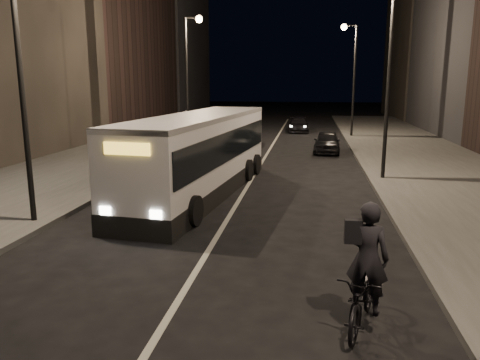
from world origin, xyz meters
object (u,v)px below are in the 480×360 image
(streetlight_right_mid, at_px, (384,52))
(car_mid, at_px, (245,137))
(streetlight_right_far, at_px, (351,65))
(car_near, at_px, (327,142))
(streetlight_left_near, at_px, (26,38))
(city_bus, at_px, (200,151))
(streetlight_left_far, at_px, (190,63))
(car_far, at_px, (299,125))
(cyclist_on_bicycle, at_px, (364,287))

(streetlight_right_mid, height_order, car_mid, streetlight_right_mid)
(car_mid, bearing_deg, streetlight_right_mid, 130.26)
(streetlight_right_far, relative_size, car_near, 2.16)
(streetlight_right_far, xyz_separation_m, car_mid, (-7.11, -5.96, -4.73))
(streetlight_left_near, distance_m, car_near, 18.89)
(streetlight_right_far, relative_size, city_bus, 0.72)
(car_near, bearing_deg, city_bus, -111.27)
(streetlight_left_far, relative_size, car_near, 2.16)
(streetlight_right_mid, height_order, streetlight_left_near, same)
(streetlight_right_far, bearing_deg, car_far, 137.25)
(car_mid, distance_m, car_far, 10.04)
(car_near, bearing_deg, cyclist_on_bicycle, -87.34)
(streetlight_right_far, distance_m, car_near, 9.46)
(car_mid, bearing_deg, streetlight_right_far, -135.07)
(city_bus, bearing_deg, streetlight_left_far, 111.85)
(car_near, distance_m, car_far, 11.69)
(streetlight_left_near, distance_m, car_far, 28.76)
(streetlight_right_far, distance_m, car_mid, 10.41)
(streetlight_right_far, distance_m, cyclist_on_bicycle, 29.11)
(streetlight_right_mid, xyz_separation_m, streetlight_left_far, (-10.66, 10.00, 0.00))
(car_mid, bearing_deg, streetlight_left_near, 83.81)
(streetlight_left_near, bearing_deg, city_bus, 50.92)
(streetlight_left_far, relative_size, city_bus, 0.72)
(streetlight_right_far, distance_m, streetlight_left_far, 12.24)
(cyclist_on_bicycle, bearing_deg, car_near, 106.06)
(streetlight_right_far, xyz_separation_m, city_bus, (-6.93, -19.41, -3.73))
(streetlight_left_near, height_order, car_near, streetlight_left_near)
(city_bus, xyz_separation_m, car_near, (5.10, 11.42, -0.99))
(streetlight_left_far, distance_m, car_mid, 5.92)
(car_near, xyz_separation_m, car_mid, (-5.28, 2.03, -0.01))
(streetlight_left_near, distance_m, cyclist_on_bicycle, 10.96)
(streetlight_left_far, height_order, car_near, streetlight_left_far)
(car_far, bearing_deg, car_mid, -111.97)
(cyclist_on_bicycle, distance_m, car_far, 32.27)
(car_near, bearing_deg, streetlight_right_mid, -74.31)
(streetlight_right_mid, relative_size, streetlight_right_far, 1.00)
(cyclist_on_bicycle, bearing_deg, streetlight_right_mid, 97.76)
(streetlight_right_mid, bearing_deg, cyclist_on_bicycle, -98.46)
(streetlight_left_near, bearing_deg, car_mid, 78.85)
(streetlight_right_mid, bearing_deg, streetlight_left_near, -143.12)
(car_near, bearing_deg, car_far, 102.60)
(city_bus, relative_size, cyclist_on_bicycle, 4.87)
(streetlight_right_mid, bearing_deg, car_near, 102.87)
(cyclist_on_bicycle, relative_size, car_far, 0.57)
(cyclist_on_bicycle, xyz_separation_m, car_mid, (-5.22, 22.73, -0.14))
(cyclist_on_bicycle, relative_size, car_mid, 0.60)
(streetlight_left_near, bearing_deg, streetlight_left_far, 90.00)
(car_near, height_order, car_far, car_near)
(streetlight_right_far, relative_size, cyclist_on_bicycle, 3.50)
(streetlight_left_far, relative_size, car_far, 1.98)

